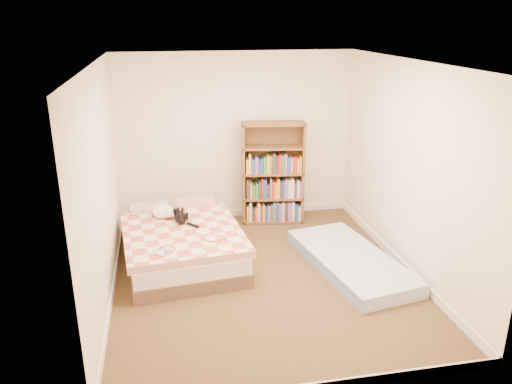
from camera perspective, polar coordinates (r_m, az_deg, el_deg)
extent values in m
cube|color=#49371F|center=(6.07, 0.82, -9.68)|extent=(3.50, 4.00, 0.01)
cube|color=white|center=(5.32, 0.95, 14.54)|extent=(3.50, 4.00, 0.01)
cube|color=#F4EECD|center=(7.47, -2.24, 6.24)|extent=(3.50, 0.01, 2.50)
cube|color=#F4EECD|center=(3.78, 7.09, -7.55)|extent=(3.50, 0.01, 2.50)
cube|color=#F4EECD|center=(5.51, -17.25, 0.50)|extent=(0.01, 4.00, 2.50)
cube|color=#F4EECD|center=(6.16, 17.06, 2.49)|extent=(0.01, 4.00, 2.50)
cube|color=white|center=(7.82, -2.12, -2.36)|extent=(3.50, 0.02, 0.10)
cube|color=white|center=(5.99, -16.00, -10.42)|extent=(0.02, 4.00, 0.10)
cube|color=white|center=(6.59, 15.95, -7.54)|extent=(0.02, 4.00, 0.10)
cube|color=white|center=(6.80, 14.64, -4.20)|extent=(0.03, 0.09, 0.13)
cube|color=brown|center=(6.51, -8.43, -6.94)|extent=(1.54, 2.06, 0.17)
cube|color=silver|center=(6.43, -8.51, -5.47)|extent=(1.51, 2.02, 0.19)
cube|color=#C56449|center=(6.37, -8.58, -4.29)|extent=(1.58, 1.72, 0.10)
cube|color=slate|center=(7.03, -11.47, -1.89)|extent=(0.56, 0.39, 0.14)
cube|color=#C56449|center=(7.04, -6.28, -1.56)|extent=(0.56, 0.39, 0.14)
cube|color=brown|center=(7.31, -1.41, 1.98)|extent=(0.08, 0.31, 1.52)
cube|color=brown|center=(7.49, 5.21, 2.35)|extent=(0.08, 0.31, 1.52)
cube|color=brown|center=(7.52, 1.70, 2.49)|extent=(0.91, 0.14, 1.52)
cube|color=brown|center=(7.64, 1.88, -3.15)|extent=(0.95, 0.42, 0.03)
cube|color=brown|center=(7.38, 1.94, 2.25)|extent=(0.95, 0.42, 0.03)
cube|color=brown|center=(7.20, 2.01, 7.82)|extent=(0.95, 0.42, 0.03)
cube|color=#799CC9|center=(6.35, 10.74, -7.77)|extent=(1.17, 2.02, 0.17)
ellipsoid|color=black|center=(6.46, -8.59, -2.92)|extent=(0.23, 0.37, 0.11)
sphere|color=black|center=(6.63, -8.67, -2.24)|extent=(0.13, 0.13, 0.11)
cone|color=black|center=(6.64, -8.96, -1.81)|extent=(0.04, 0.04, 0.04)
cone|color=black|center=(6.65, -8.43, -1.78)|extent=(0.04, 0.04, 0.04)
cylinder|color=black|center=(6.27, -7.67, -3.90)|extent=(0.08, 0.20, 0.04)
ellipsoid|color=white|center=(6.65, -10.58, -2.20)|extent=(0.31, 0.34, 0.15)
sphere|color=white|center=(6.56, -9.82, -2.33)|extent=(0.13, 0.13, 0.12)
sphere|color=white|center=(6.53, -9.43, -2.54)|extent=(0.06, 0.06, 0.05)
sphere|color=white|center=(6.71, -11.65, -2.23)|extent=(0.08, 0.08, 0.07)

